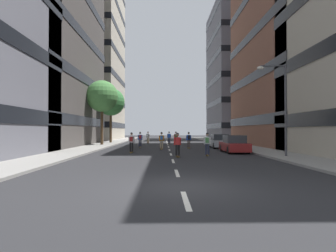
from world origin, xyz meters
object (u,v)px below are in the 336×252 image
(streetlamp_right, at_px, (281,100))
(skater_6, at_px, (131,141))
(skater_0, at_px, (169,137))
(skater_3, at_px, (148,137))
(street_tree_near, at_px, (102,96))
(skater_5, at_px, (178,144))
(skater_7, at_px, (162,139))
(skater_1, at_px, (176,137))
(street_tree_mid, at_px, (111,102))
(skater_2, at_px, (189,139))
(parked_car_mid, at_px, (234,145))
(skater_4, at_px, (140,138))
(skater_8, at_px, (207,143))
(parked_car_near, at_px, (219,142))

(streetlamp_right, xyz_separation_m, skater_6, (-11.10, 4.70, -3.12))
(skater_0, distance_m, skater_3, 3.73)
(streetlamp_right, bearing_deg, street_tree_near, 134.97)
(skater_5, height_order, skater_7, same)
(skater_1, bearing_deg, skater_5, -92.23)
(street_tree_mid, height_order, skater_5, street_tree_mid)
(skater_0, xyz_separation_m, skater_2, (1.93, -9.72, 0.03))
(parked_car_mid, relative_size, skater_6, 2.47)
(street_tree_mid, height_order, skater_1, street_tree_mid)
(street_tree_mid, xyz_separation_m, skater_6, (5.03, -17.47, -5.12))
(street_tree_mid, height_order, streetlamp_right, street_tree_mid)
(street_tree_near, height_order, skater_4, street_tree_near)
(street_tree_mid, bearing_deg, skater_5, -67.55)
(skater_3, bearing_deg, skater_7, -81.09)
(skater_0, bearing_deg, streetlamp_right, -69.83)
(parked_car_mid, bearing_deg, skater_4, 138.88)
(skater_1, distance_m, skater_6, 14.04)
(skater_0, relative_size, skater_8, 1.00)
(skater_2, distance_m, skater_8, 8.97)
(parked_car_near, xyz_separation_m, parked_car_mid, (0.00, -6.49, 0.00))
(skater_3, relative_size, skater_4, 1.00)
(parked_car_near, bearing_deg, skater_1, 123.15)
(parked_car_mid, distance_m, skater_4, 11.71)
(street_tree_mid, bearing_deg, parked_car_near, -38.22)
(street_tree_near, bearing_deg, skater_5, -60.11)
(skater_1, height_order, skater_6, same)
(skater_4, relative_size, skater_7, 1.00)
(skater_3, distance_m, skater_7, 13.56)
(skater_1, xyz_separation_m, skater_7, (-1.88, -8.93, 0.00))
(parked_car_mid, xyz_separation_m, skater_4, (-8.82, 7.70, 0.32))
(skater_8, bearing_deg, street_tree_near, 127.79)
(streetlamp_right, bearing_deg, street_tree_mid, 126.05)
(skater_2, bearing_deg, skater_3, 113.18)
(skater_2, bearing_deg, street_tree_mid, 132.63)
(skater_0, height_order, skater_4, same)
(skater_6, bearing_deg, street_tree_near, 113.72)
(parked_car_mid, bearing_deg, skater_6, 179.77)
(streetlamp_right, bearing_deg, skater_5, 173.95)
(parked_car_mid, height_order, skater_5, skater_5)
(street_tree_mid, distance_m, skater_8, 23.84)
(skater_6, relative_size, skater_7, 1.00)
(street_tree_mid, bearing_deg, skater_6, -73.93)
(street_tree_near, bearing_deg, skater_8, -52.21)
(parked_car_near, distance_m, street_tree_mid, 18.61)
(parked_car_mid, bearing_deg, skater_1, 108.53)
(street_tree_near, height_order, skater_6, street_tree_near)
(parked_car_mid, relative_size, skater_0, 2.47)
(streetlamp_right, distance_m, skater_4, 16.82)
(skater_0, bearing_deg, skater_4, -113.41)
(street_tree_near, distance_m, skater_0, 10.98)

